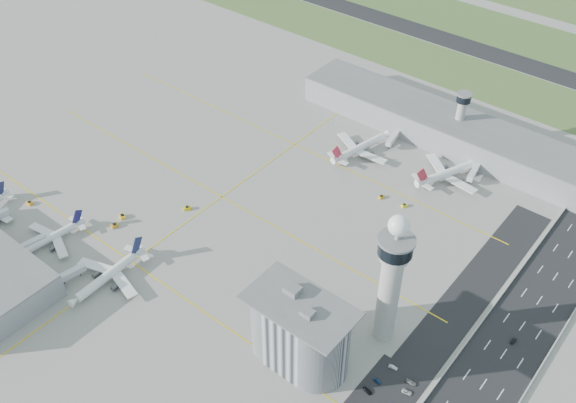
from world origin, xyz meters
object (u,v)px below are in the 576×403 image
Objects in this scene: car_lot_5 at (393,367)px; tug_4 at (381,197)px; airplane_far_a at (362,143)px; car_hw_1 at (513,341)px; jet_bridge_far_0 at (397,134)px; tug_0 at (29,203)px; airplane_near_b at (47,236)px; jet_bridge_near_1 at (17,253)px; airplane_far_b at (452,168)px; tug_2 at (122,216)px; admin_building at (300,331)px; tug_3 at (187,208)px; car_lot_3 at (368,391)px; tug_1 at (115,225)px; jet_bridge_far_1 at (477,167)px; car_lot_11 at (411,382)px; car_lot_4 at (377,381)px; airplane_near_c at (106,272)px; control_tower at (391,275)px; jet_bridge_near_2 at (56,283)px; car_lot_10 at (407,392)px; tug_5 at (404,205)px.

tug_4 is at bearing 26.98° from car_lot_5.
airplane_far_a reaches higher than tug_4.
car_lot_5 is 0.96× the size of car_hw_1.
tug_0 is (-113.70, -167.73, -1.94)m from jet_bridge_far_0.
jet_bridge_near_1 is (-3.59, -14.34, -2.40)m from airplane_near_b.
airplane_far_b reaches higher than tug_2.
tug_3 is at bearing 160.98° from admin_building.
car_lot_3 is (194.01, 17.12, -0.35)m from tug_0.
jet_bridge_far_1 is at bearing -113.90° from tug_1.
tug_2 is 0.85× the size of car_lot_11.
airplane_near_b reaches higher than car_hw_1.
jet_bridge_near_1 reaches higher than car_lot_11.
car_lot_4 is at bearing 108.25° from airplane_near_b.
tug_0 is at bearing -107.57° from tug_3.
airplane_near_c is at bearing -114.09° from tug_2.
car_lot_11 is at bearing -62.40° from jet_bridge_near_1.
airplane_far_a is at bearing 30.72° from car_lot_5.
control_tower is 93.78m from tug_4.
tug_2 is at bearing 96.97° from car_lot_3.
car_lot_4 is at bearing -140.54° from airplane_far_b.
jet_bridge_near_1 is 4.49× the size of tug_0.
jet_bridge_near_2 reaches higher than car_lot_11.
jet_bridge_near_1 is 4.07× the size of car_lot_4.
tug_1 is at bearing 167.63° from airplane_far_a.
airplane_far_a is at bearing 103.40° from tug_3.
car_lot_4 is (162.13, 33.99, -4.66)m from airplane_near_b.
admin_building is 15.25× the size of tug_4.
tug_3 is at bearing 77.47° from car_lot_11.
airplane_near_c is 57.47m from tug_3.
car_lot_3 is at bearing 106.25° from airplane_near_b.
car_lot_10 is (100.39, -117.79, -5.54)m from airplane_far_a.
tug_0 is at bearing 87.30° from car_lot_10.
car_lot_11 is at bearing -32.96° from tug_4.
airplane_near_c is 137.42m from car_lot_10.
car_lot_4 is 9.26m from car_lot_5.
car_lot_11 is (99.51, -113.17, -5.48)m from airplane_far_a.
admin_building is 46.32m from car_lot_10.
tug_1 is at bearing -70.74° from tug_0.
jet_bridge_far_0 is at bearing 145.00° from car_hw_1.
jet_bridge_far_1 is at bearing 5.06° from car_lot_5.
tug_2 is (15.96, 48.34, -1.81)m from jet_bridge_near_1.
car_lot_3 is 15.19m from car_lot_5.
airplane_far_a is 3.11× the size of jet_bridge_near_2.
jet_bridge_near_1 is 178.08m from tug_4.
tug_5 is 0.79× the size of car_lot_5.
jet_bridge_far_0 is (40.64, 176.70, -3.15)m from airplane_near_c.
car_lot_4 is at bearing 25.39° from tug_3.
jet_bridge_far_0 is 3.94× the size of car_lot_5.
airplane_far_a is 154.68m from car_lot_3.
admin_building is 105.28m from tug_3.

